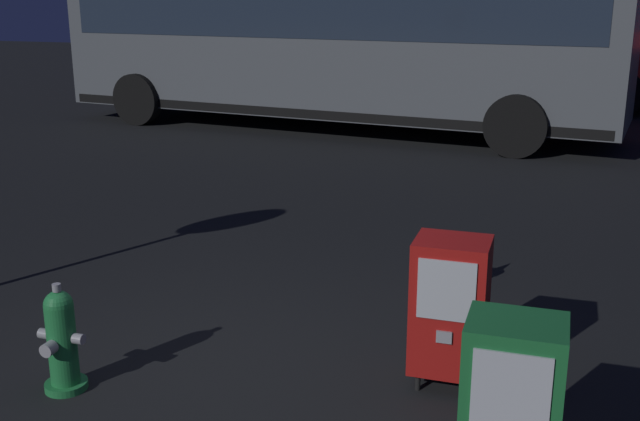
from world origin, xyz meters
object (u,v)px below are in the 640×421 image
Objects in this scene: newspaper_box_primary at (450,305)px; newspaper_box_secondary at (511,405)px; fire_hydrant at (62,341)px; bus_far at (443,29)px; bus_near at (335,38)px; traffic_cone at (460,261)px.

newspaper_box_primary is 1.00× the size of newspaper_box_secondary.
newspaper_box_secondary is at bearing -67.62° from newspaper_box_primary.
newspaper_box_primary and newspaper_box_secondary have the same top height.
bus_far is (0.20, 14.05, 1.36)m from fire_hydrant.
bus_near is at bearing 111.19° from newspaper_box_secondary.
traffic_cone is 8.48m from bus_near.
fire_hydrant is at bearing -97.93° from bus_far.
fire_hydrant is 2.55m from newspaper_box_primary.
newspaper_box_primary is 1.26m from newspaper_box_secondary.
newspaper_box_primary is at bearing -84.72° from traffic_cone.
newspaper_box_primary is at bearing -87.67° from bus_far.
newspaper_box_secondary is at bearing -86.57° from bus_far.
traffic_cone is at bearing 95.28° from newspaper_box_primary.
traffic_cone is 0.05× the size of bus_near.
newspaper_box_secondary is 1.92× the size of traffic_cone.
bus_far reaches higher than newspaper_box_secondary.
fire_hydrant is 14.12m from bus_far.
newspaper_box_secondary is 11.35m from bus_near.
fire_hydrant reaches higher than traffic_cone.
newspaper_box_primary is at bearing -61.85° from bus_near.
newspaper_box_primary is (2.40, 0.84, 0.22)m from fire_hydrant.
bus_far is (-2.67, 14.37, 1.14)m from newspaper_box_secondary.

